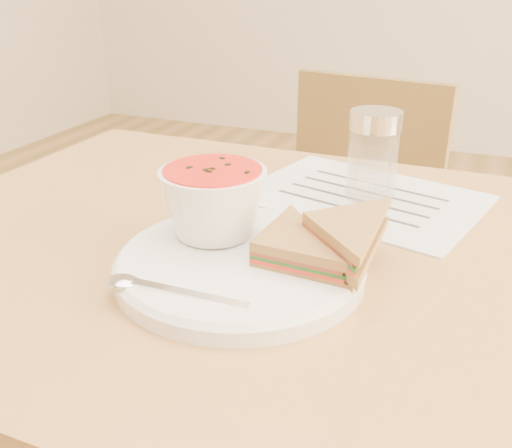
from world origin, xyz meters
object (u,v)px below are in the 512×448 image
at_px(soup_bowl, 214,205).
at_px(chair_far, 332,269).
at_px(condiment_shaker, 373,157).
at_px(plate, 240,266).

bearing_deg(soup_bowl, chair_far, 91.14).
bearing_deg(soup_bowl, condiment_shaker, 59.93).
xyz_separation_m(soup_bowl, condiment_shaker, (0.13, 0.22, 0.01)).
height_order(chair_far, plate, chair_far).
height_order(chair_far, condiment_shaker, condiment_shaker).
relative_size(chair_far, condiment_shaker, 6.60).
distance_m(plate, soup_bowl, 0.08).
bearing_deg(plate, condiment_shaker, 72.25).
bearing_deg(plate, soup_bowl, 143.33).
bearing_deg(condiment_shaker, soup_bowl, -120.07).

